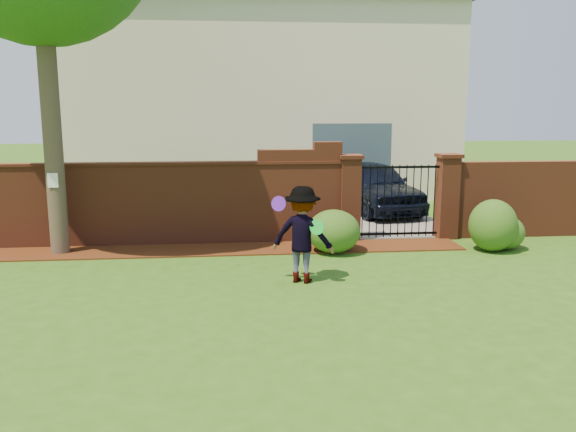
{
  "coord_description": "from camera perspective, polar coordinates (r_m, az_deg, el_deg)",
  "views": [
    {
      "loc": [
        -0.26,
        -8.57,
        2.91
      ],
      "look_at": [
        0.78,
        1.4,
        1.05
      ],
      "focal_mm": 37.02,
      "sensor_mm": 36.0,
      "label": 1
    }
  ],
  "objects": [
    {
      "name": "house",
      "position": [
        20.61,
        -2.47,
        11.22
      ],
      "size": [
        12.4,
        6.4,
        6.3
      ],
      "color": "beige",
      "rests_on": "ground"
    },
    {
      "name": "mulch_bed",
      "position": [
        12.28,
        -9.01,
        -3.26
      ],
      "size": [
        11.1,
        1.08,
        0.03
      ],
      "primitive_type": "cube",
      "color": "#3C1B0B",
      "rests_on": "ground"
    },
    {
      "name": "iron_gate",
      "position": [
        13.28,
        10.58,
        1.43
      ],
      "size": [
        1.78,
        0.03,
        1.6
      ],
      "color": "black",
      "rests_on": "ground"
    },
    {
      "name": "pillar_left",
      "position": [
        13.0,
        5.94,
        1.81
      ],
      "size": [
        0.5,
        0.5,
        1.88
      ],
      "color": "maroon",
      "rests_on": "ground"
    },
    {
      "name": "paper_notice",
      "position": [
        12.33,
        -21.66,
        3.2
      ],
      "size": [
        0.2,
        0.01,
        0.28
      ],
      "primitive_type": "cube",
      "color": "white",
      "rests_on": "tree"
    },
    {
      "name": "driveway",
      "position": [
        17.24,
        6.74,
        0.75
      ],
      "size": [
        3.2,
        8.0,
        0.01
      ],
      "primitive_type": "cube",
      "color": "slate",
      "rests_on": "ground"
    },
    {
      "name": "shrub_right",
      "position": [
        12.98,
        20.11,
        -1.5
      ],
      "size": [
        0.79,
        0.79,
        0.7
      ],
      "primitive_type": "ellipsoid",
      "color": "#215018",
      "rests_on": "ground"
    },
    {
      "name": "frisbee_green",
      "position": [
        9.62,
        2.8,
        -1.08
      ],
      "size": [
        0.24,
        0.19,
        0.25
      ],
      "primitive_type": "cylinder",
      "rotation": [
        1.43,
        0.0,
        -0.59
      ],
      "color": "green",
      "rests_on": "man"
    },
    {
      "name": "brick_wall",
      "position": [
        12.85,
        -13.7,
        1.33
      ],
      "size": [
        8.7,
        0.31,
        2.16
      ],
      "color": "maroon",
      "rests_on": "ground"
    },
    {
      "name": "frisbee_purple",
      "position": [
        9.82,
        -0.89,
        1.19
      ],
      "size": [
        0.26,
        0.17,
        0.25
      ],
      "primitive_type": "cylinder",
      "rotation": [
        1.36,
        0.0,
        -0.43
      ],
      "color": "#611EC0",
      "rests_on": "man"
    },
    {
      "name": "brick_wall_return",
      "position": [
        14.47,
        22.44,
        1.53
      ],
      "size": [
        4.0,
        0.25,
        1.7
      ],
      "primitive_type": "cube",
      "color": "maroon",
      "rests_on": "ground"
    },
    {
      "name": "pillar_right",
      "position": [
        13.62,
        15.04,
        1.9
      ],
      "size": [
        0.5,
        0.5,
        1.88
      ],
      "color": "maroon",
      "rests_on": "ground"
    },
    {
      "name": "car",
      "position": [
        16.53,
        8.46,
        2.76
      ],
      "size": [
        2.46,
        4.42,
        1.42
      ],
      "primitive_type": "imported",
      "rotation": [
        0.0,
        0.0,
        0.2
      ],
      "color": "black",
      "rests_on": "ground"
    },
    {
      "name": "man",
      "position": [
        9.83,
        1.33,
        -1.82
      ],
      "size": [
        1.2,
        0.97,
        1.62
      ],
      "primitive_type": "imported",
      "rotation": [
        0.0,
        0.0,
        2.74
      ],
      "color": "gray",
      "rests_on": "ground"
    },
    {
      "name": "ground",
      "position": [
        9.06,
        -4.03,
        -8.29
      ],
      "size": [
        80.0,
        80.0,
        0.01
      ],
      "primitive_type": "cube",
      "color": "#2E5715",
      "rests_on": "ground"
    },
    {
      "name": "shrub_left",
      "position": [
        11.93,
        4.41,
        -1.48
      ],
      "size": [
        1.07,
        1.07,
        0.87
      ],
      "primitive_type": "ellipsoid",
      "color": "#215018",
      "rests_on": "ground"
    },
    {
      "name": "shrub_middle",
      "position": [
        12.71,
        19.08,
        -0.86
      ],
      "size": [
        0.97,
        0.97,
        1.06
      ],
      "primitive_type": "ellipsoid",
      "color": "#215018",
      "rests_on": "ground"
    }
  ]
}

